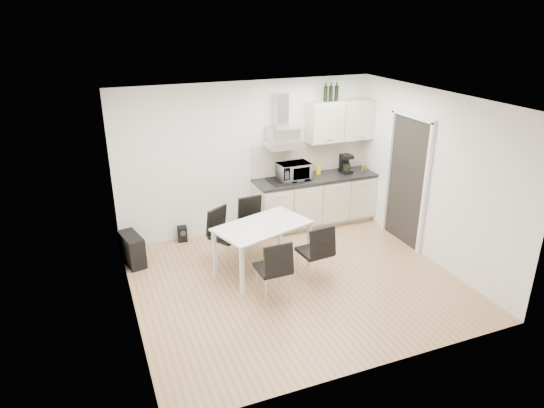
{
  "coord_description": "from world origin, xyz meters",
  "views": [
    {
      "loc": [
        -2.58,
        -5.55,
        3.66
      ],
      "look_at": [
        -0.21,
        0.36,
        1.1
      ],
      "focal_mm": 32.0,
      "sensor_mm": 36.0,
      "label": 1
    }
  ],
  "objects_px": {
    "chair_far_right": "(255,226)",
    "chair_near_right": "(314,252)",
    "guitar_amp": "(132,249)",
    "kitchenette": "(316,180)",
    "floor_speaker": "(182,234)",
    "chair_far_left": "(227,237)",
    "dining_table": "(262,230)",
    "chair_near_left": "(273,269)"
  },
  "relations": [
    {
      "from": "chair_near_left",
      "to": "chair_near_right",
      "type": "height_order",
      "value": "same"
    },
    {
      "from": "chair_far_left",
      "to": "guitar_amp",
      "type": "bearing_deg",
      "value": -53.66
    },
    {
      "from": "chair_far_left",
      "to": "chair_far_right",
      "type": "relative_size",
      "value": 1.0
    },
    {
      "from": "kitchenette",
      "to": "chair_near_left",
      "type": "relative_size",
      "value": 2.86
    },
    {
      "from": "kitchenette",
      "to": "floor_speaker",
      "type": "bearing_deg",
      "value": 176.1
    },
    {
      "from": "dining_table",
      "to": "guitar_amp",
      "type": "xyz_separation_m",
      "value": [
        -1.79,
        0.95,
        -0.42
      ]
    },
    {
      "from": "dining_table",
      "to": "chair_near_right",
      "type": "height_order",
      "value": "chair_near_right"
    },
    {
      "from": "chair_far_left",
      "to": "chair_near_right",
      "type": "relative_size",
      "value": 1.0
    },
    {
      "from": "chair_far_left",
      "to": "chair_near_right",
      "type": "xyz_separation_m",
      "value": [
        1.02,
        -0.94,
        0.0
      ]
    },
    {
      "from": "chair_near_left",
      "to": "floor_speaker",
      "type": "bearing_deg",
      "value": 108.32
    },
    {
      "from": "floor_speaker",
      "to": "kitchenette",
      "type": "bearing_deg",
      "value": 3.07
    },
    {
      "from": "floor_speaker",
      "to": "chair_near_right",
      "type": "bearing_deg",
      "value": -45.36
    },
    {
      "from": "chair_far_left",
      "to": "chair_near_left",
      "type": "height_order",
      "value": "same"
    },
    {
      "from": "chair_near_left",
      "to": "chair_far_left",
      "type": "bearing_deg",
      "value": 102.51
    },
    {
      "from": "chair_near_left",
      "to": "floor_speaker",
      "type": "xyz_separation_m",
      "value": [
        -0.77,
        2.18,
        -0.31
      ]
    },
    {
      "from": "floor_speaker",
      "to": "dining_table",
      "type": "bearing_deg",
      "value": -50.7
    },
    {
      "from": "chair_near_left",
      "to": "guitar_amp",
      "type": "bearing_deg",
      "value": 133.05
    },
    {
      "from": "floor_speaker",
      "to": "chair_near_left",
      "type": "bearing_deg",
      "value": -63.55
    },
    {
      "from": "chair_far_right",
      "to": "dining_table",
      "type": "bearing_deg",
      "value": 76.39
    },
    {
      "from": "chair_far_right",
      "to": "chair_near_right",
      "type": "xyz_separation_m",
      "value": [
        0.48,
        -1.17,
        0.0
      ]
    },
    {
      "from": "dining_table",
      "to": "floor_speaker",
      "type": "xyz_separation_m",
      "value": [
        -0.91,
        1.44,
        -0.53
      ]
    },
    {
      "from": "dining_table",
      "to": "chair_far_left",
      "type": "bearing_deg",
      "value": 117.22
    },
    {
      "from": "kitchenette",
      "to": "chair_near_right",
      "type": "distance_m",
      "value": 2.05
    },
    {
      "from": "guitar_amp",
      "to": "chair_near_left",
      "type": "bearing_deg",
      "value": -58.52
    },
    {
      "from": "kitchenette",
      "to": "chair_far_left",
      "type": "xyz_separation_m",
      "value": [
        -1.94,
        -0.85,
        -0.39
      ]
    },
    {
      "from": "chair_near_left",
      "to": "dining_table",
      "type": "bearing_deg",
      "value": 78.36
    },
    {
      "from": "dining_table",
      "to": "chair_far_left",
      "type": "distance_m",
      "value": 0.64
    },
    {
      "from": "chair_far_right",
      "to": "guitar_amp",
      "type": "bearing_deg",
      "value": -12.45
    },
    {
      "from": "chair_far_right",
      "to": "chair_near_left",
      "type": "relative_size",
      "value": 1.0
    },
    {
      "from": "kitchenette",
      "to": "guitar_amp",
      "type": "distance_m",
      "value": 3.37
    },
    {
      "from": "kitchenette",
      "to": "chair_near_left",
      "type": "distance_m",
      "value": 2.64
    },
    {
      "from": "dining_table",
      "to": "chair_near_left",
      "type": "height_order",
      "value": "chair_near_left"
    },
    {
      "from": "chair_far_right",
      "to": "chair_near_left",
      "type": "xyz_separation_m",
      "value": [
        -0.25,
        -1.4,
        0.0
      ]
    },
    {
      "from": "kitchenette",
      "to": "chair_near_left",
      "type": "xyz_separation_m",
      "value": [
        -1.65,
        -2.02,
        -0.39
      ]
    },
    {
      "from": "chair_far_right",
      "to": "chair_near_right",
      "type": "height_order",
      "value": "same"
    },
    {
      "from": "chair_near_right",
      "to": "guitar_amp",
      "type": "height_order",
      "value": "chair_near_right"
    },
    {
      "from": "chair_far_left",
      "to": "kitchenette",
      "type": "bearing_deg",
      "value": 171.27
    },
    {
      "from": "guitar_amp",
      "to": "floor_speaker",
      "type": "bearing_deg",
      "value": 16.52
    },
    {
      "from": "chair_far_right",
      "to": "chair_near_right",
      "type": "bearing_deg",
      "value": 108.68
    },
    {
      "from": "dining_table",
      "to": "chair_near_left",
      "type": "relative_size",
      "value": 1.74
    },
    {
      "from": "kitchenette",
      "to": "floor_speaker",
      "type": "height_order",
      "value": "kitchenette"
    },
    {
      "from": "chair_far_left",
      "to": "chair_near_left",
      "type": "bearing_deg",
      "value": 71.17
    }
  ]
}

